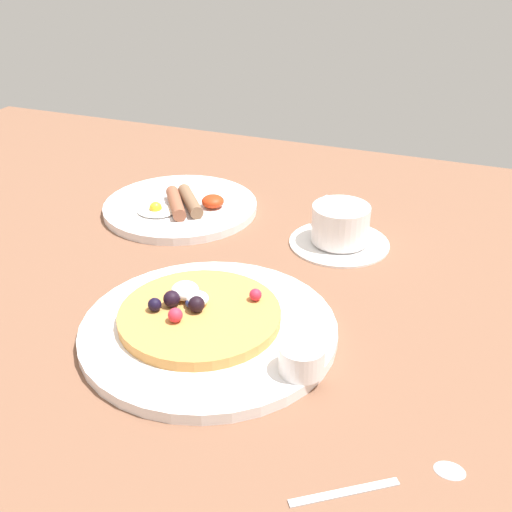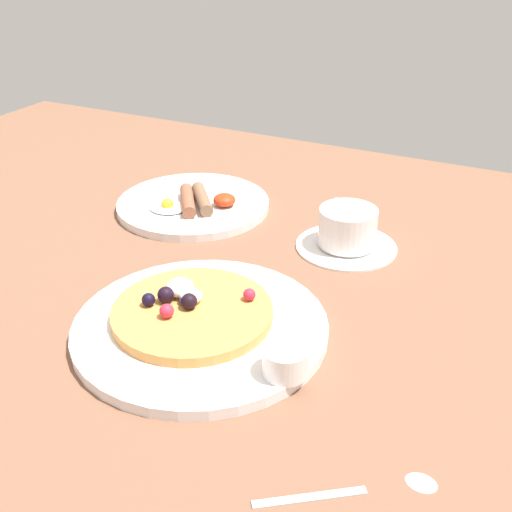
{
  "view_description": "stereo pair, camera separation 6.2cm",
  "coord_description": "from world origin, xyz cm",
  "px_view_note": "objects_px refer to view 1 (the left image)",
  "views": [
    {
      "loc": [
        29.3,
        -67.63,
        43.69
      ],
      "look_at": [
        2.94,
        -0.62,
        4.0
      ],
      "focal_mm": 44.25,
      "sensor_mm": 36.0,
      "label": 1
    },
    {
      "loc": [
        34.96,
        -65.11,
        43.69
      ],
      "look_at": [
        2.94,
        -0.62,
        4.0
      ],
      "focal_mm": 44.25,
      "sensor_mm": 36.0,
      "label": 2
    }
  ],
  "objects_px": {
    "coffee_cup": "(340,222)",
    "teaspoon": "(410,477)",
    "pancake_plate": "(209,330)",
    "coffee_saucer": "(339,242)",
    "syrup_ramekin": "(302,358)",
    "breakfast_plate": "(181,207)"
  },
  "relations": [
    {
      "from": "syrup_ramekin",
      "to": "teaspoon",
      "type": "bearing_deg",
      "value": -34.97
    },
    {
      "from": "breakfast_plate",
      "to": "teaspoon",
      "type": "bearing_deg",
      "value": -43.72
    },
    {
      "from": "coffee_cup",
      "to": "teaspoon",
      "type": "bearing_deg",
      "value": -67.07
    },
    {
      "from": "syrup_ramekin",
      "to": "teaspoon",
      "type": "xyz_separation_m",
      "value": [
        0.13,
        -0.09,
        -0.03
      ]
    },
    {
      "from": "breakfast_plate",
      "to": "teaspoon",
      "type": "xyz_separation_m",
      "value": [
        0.45,
        -0.43,
        -0.0
      ]
    },
    {
      "from": "coffee_saucer",
      "to": "teaspoon",
      "type": "xyz_separation_m",
      "value": [
        0.17,
        -0.41,
        -0.0
      ]
    },
    {
      "from": "coffee_cup",
      "to": "teaspoon",
      "type": "distance_m",
      "value": 0.44
    },
    {
      "from": "breakfast_plate",
      "to": "coffee_saucer",
      "type": "xyz_separation_m",
      "value": [
        0.27,
        -0.02,
        -0.0
      ]
    },
    {
      "from": "breakfast_plate",
      "to": "teaspoon",
      "type": "distance_m",
      "value": 0.62
    },
    {
      "from": "pancake_plate",
      "to": "coffee_saucer",
      "type": "xyz_separation_m",
      "value": [
        0.08,
        0.28,
        -0.0
      ]
    },
    {
      "from": "breakfast_plate",
      "to": "coffee_saucer",
      "type": "height_order",
      "value": "breakfast_plate"
    },
    {
      "from": "pancake_plate",
      "to": "teaspoon",
      "type": "xyz_separation_m",
      "value": [
        0.25,
        -0.13,
        -0.0
      ]
    },
    {
      "from": "coffee_saucer",
      "to": "teaspoon",
      "type": "distance_m",
      "value": 0.44
    },
    {
      "from": "coffee_cup",
      "to": "teaspoon",
      "type": "relative_size",
      "value": 0.74
    },
    {
      "from": "breakfast_plate",
      "to": "pancake_plate",
      "type": "bearing_deg",
      "value": -57.19
    },
    {
      "from": "pancake_plate",
      "to": "coffee_saucer",
      "type": "bearing_deg",
      "value": 73.33
    },
    {
      "from": "pancake_plate",
      "to": "syrup_ramekin",
      "type": "xyz_separation_m",
      "value": [
        0.13,
        -0.04,
        0.02
      ]
    },
    {
      "from": "pancake_plate",
      "to": "coffee_cup",
      "type": "bearing_deg",
      "value": 73.56
    },
    {
      "from": "pancake_plate",
      "to": "breakfast_plate",
      "type": "height_order",
      "value": "same"
    },
    {
      "from": "teaspoon",
      "to": "breakfast_plate",
      "type": "bearing_deg",
      "value": 136.28
    },
    {
      "from": "breakfast_plate",
      "to": "coffee_cup",
      "type": "height_order",
      "value": "coffee_cup"
    },
    {
      "from": "syrup_ramekin",
      "to": "coffee_cup",
      "type": "bearing_deg",
      "value": 97.8
    }
  ]
}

